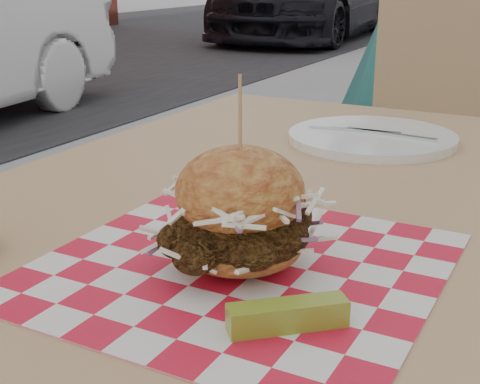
{
  "coord_description": "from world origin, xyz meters",
  "views": [
    {
      "loc": [
        0.27,
        -0.9,
        1.02
      ],
      "look_at": [
        0.0,
        -0.39,
        0.82
      ],
      "focal_mm": 50.0,
      "sensor_mm": 36.0,
      "label": 1
    }
  ],
  "objects": [
    {
      "name": "patio_chair",
      "position": [
        -0.04,
        0.74,
        0.55
      ],
      "size": [
        0.43,
        0.44,
        0.95
      ],
      "rotation": [
        0.0,
        0.0,
        0.02
      ],
      "color": "tan",
      "rests_on": "ground"
    },
    {
      "name": "place_setting",
      "position": [
        -0.03,
        0.13,
        0.76
      ],
      "size": [
        0.27,
        0.27,
        0.02
      ],
      "color": "white",
      "rests_on": "patio_table"
    },
    {
      "name": "pickle_spear",
      "position": [
        0.09,
        -0.47,
        0.76
      ],
      "size": [
        0.09,
        0.08,
        0.02
      ],
      "primitive_type": "cube",
      "rotation": [
        0.0,
        0.0,
        0.73
      ],
      "color": "olive",
      "rests_on": "paper_liner"
    },
    {
      "name": "paper_liner",
      "position": [
        0.0,
        -0.39,
        0.75
      ],
      "size": [
        0.36,
        0.36,
        0.0
      ],
      "primitive_type": "cube",
      "color": "red",
      "rests_on": "patio_table"
    },
    {
      "name": "patio_table",
      "position": [
        -0.03,
        -0.19,
        0.67
      ],
      "size": [
        0.8,
        1.2,
        0.75
      ],
      "color": "tan",
      "rests_on": "ground"
    },
    {
      "name": "diner",
      "position": [
        -0.17,
        1.0,
        0.81
      ],
      "size": [
        0.66,
        0.5,
        1.63
      ],
      "primitive_type": "imported",
      "rotation": [
        0.0,
        0.0,
        2.94
      ],
      "color": "teal",
      "rests_on": "ground"
    },
    {
      "name": "sandwich",
      "position": [
        0.0,
        -0.39,
        0.8
      ],
      "size": [
        0.16,
        0.16,
        0.18
      ],
      "color": "#C48337",
      "rests_on": "paper_liner"
    }
  ]
}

